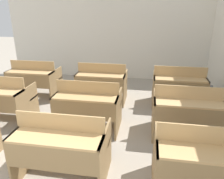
% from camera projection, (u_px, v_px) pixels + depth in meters
% --- Properties ---
extents(wall_back, '(6.19, 0.06, 2.80)m').
position_uv_depth(wall_back, '(106.00, 32.00, 6.62)').
color(wall_back, white).
rests_on(wall_back, ground_plane).
extents(bench_front_center, '(1.11, 0.75, 0.92)m').
position_uv_depth(bench_front_center, '(62.00, 146.00, 2.73)').
color(bench_front_center, olive).
rests_on(bench_front_center, ground_plane).
extents(bench_front_right, '(1.11, 0.75, 0.92)m').
position_uv_depth(bench_front_right, '(204.00, 161.00, 2.46)').
color(bench_front_right, olive).
rests_on(bench_front_right, ground_plane).
extents(bench_second_left, '(1.11, 0.75, 0.92)m').
position_uv_depth(bench_second_left, '(0.00, 99.00, 4.16)').
color(bench_second_left, '#98794F').
rests_on(bench_second_left, ground_plane).
extents(bench_second_center, '(1.11, 0.75, 0.92)m').
position_uv_depth(bench_second_center, '(88.00, 105.00, 3.88)').
color(bench_second_center, olive).
rests_on(bench_second_center, ground_plane).
extents(bench_second_right, '(1.11, 0.75, 0.92)m').
position_uv_depth(bench_second_right, '(187.00, 111.00, 3.64)').
color(bench_second_right, '#9A7B51').
rests_on(bench_second_right, ground_plane).
extents(bench_third_left, '(1.11, 0.75, 0.92)m').
position_uv_depth(bench_third_left, '(34.00, 79.00, 5.33)').
color(bench_third_left, '#95764C').
rests_on(bench_third_left, ground_plane).
extents(bench_third_center, '(1.11, 0.75, 0.92)m').
position_uv_depth(bench_third_center, '(102.00, 82.00, 5.08)').
color(bench_third_center, '#92744A').
rests_on(bench_third_center, ground_plane).
extents(bench_third_right, '(1.11, 0.75, 0.92)m').
position_uv_depth(bench_third_right, '(179.00, 86.00, 4.81)').
color(bench_third_right, '#94754B').
rests_on(bench_third_right, ground_plane).
extents(wastepaper_bin, '(0.23, 0.23, 0.30)m').
position_uv_depth(wastepaper_bin, '(207.00, 91.00, 5.43)').
color(wastepaper_bin, '#474C51').
rests_on(wastepaper_bin, ground_plane).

